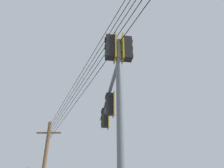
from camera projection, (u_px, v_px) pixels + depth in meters
signal_mast_assembly at (114, 100)px, 7.70m from camera, size 0.97×6.12×6.95m
utility_pole_wooden at (44, 168)px, 17.69m from camera, size 2.17×0.53×8.12m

